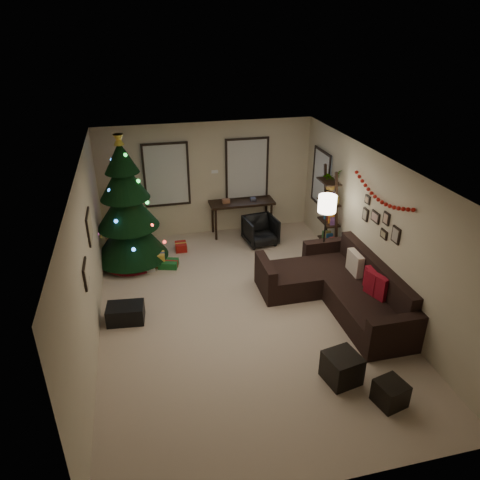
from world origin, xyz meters
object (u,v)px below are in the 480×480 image
sofa (339,288)px  bookshelf (330,216)px  desk_chair (261,231)px  christmas_tree (127,211)px  desk (242,205)px

sofa → bookshelf: size_ratio=1.42×
sofa → desk_chair: size_ratio=4.42×
christmas_tree → desk: size_ratio=1.87×
desk_chair → bookshelf: size_ratio=0.32×
desk_chair → christmas_tree: bearing=176.6°
desk_chair → bookshelf: 1.72m
desk → bookshelf: (1.53, -1.64, 0.26)m
sofa → desk_chair: sofa is taller
sofa → desk_chair: (-0.76, 2.68, 0.03)m
desk_chair → bookshelf: bookshelf is taller
sofa → desk: size_ratio=1.89×
sofa → desk_chair: 2.78m
sofa → bookshelf: 1.89m
desk → desk_chair: 0.82m
christmas_tree → desk: bearing=18.1°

